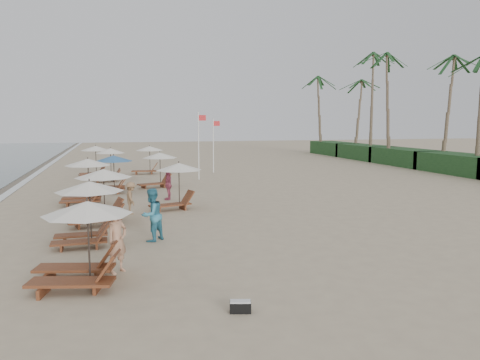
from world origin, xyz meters
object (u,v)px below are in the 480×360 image
object	(u,v)px
inland_station_0	(175,181)
inland_station_2	(147,157)
flag_pole_near	(199,143)
lounger_station_3	(84,182)
lounger_station_1	(85,211)
lounger_station_2	(98,198)
lounger_station_5	(108,165)
lounger_station_0	(78,245)
beachgoer_mid_b	(131,198)
duffel_bag	(240,306)
beachgoer_near	(117,240)
beachgoer_far_a	(168,185)
lounger_station_4	(110,175)
lounger_station_6	(93,161)
beachgoer_mid_a	(152,215)
inland_station_1	(157,166)

from	to	relation	value
inland_station_0	inland_station_2	world-z (taller)	same
flag_pole_near	lounger_station_3	bearing A→B (deg)	-131.39
lounger_station_1	lounger_station_2	xyz separation A→B (m)	(0.34, 3.35, -0.09)
lounger_station_5	flag_pole_near	world-z (taller)	flag_pole_near
lounger_station_0	lounger_station_3	xyz separation A→B (m)	(-0.55, 12.48, 0.11)
lounger_station_3	flag_pole_near	xyz separation A→B (m)	(7.51, 8.52, 1.52)
beachgoer_mid_b	duffel_bag	bearing A→B (deg)	-178.23
lounger_station_1	beachgoer_mid_b	world-z (taller)	lounger_station_1
lounger_station_1	beachgoer_near	distance (m)	3.53
lounger_station_5	beachgoer_far_a	distance (m)	9.64
inland_station_2	duffel_bag	xyz separation A→B (m)	(0.03, -28.61, -1.23)
lounger_station_2	beachgoer_mid_b	distance (m)	2.28
lounger_station_4	beachgoer_mid_b	world-z (taller)	lounger_station_4
lounger_station_6	inland_station_2	size ratio (longest dim) A/B	0.91
lounger_station_3	duffel_bag	xyz separation A→B (m)	(4.15, -15.31, -1.03)
lounger_station_1	lounger_station_2	bearing A→B (deg)	84.28
lounger_station_2	lounger_station_4	size ratio (longest dim) A/B	1.03
inland_station_2	flag_pole_near	world-z (taller)	flag_pole_near
lounger_station_6	beachgoer_mid_a	size ratio (longest dim) A/B	1.32
lounger_station_2	beachgoer_mid_a	world-z (taller)	lounger_station_2
inland_station_0	flag_pole_near	bearing A→B (deg)	74.04
lounger_station_3	inland_station_1	bearing A→B (deg)	51.67
lounger_station_3	inland_station_1	distance (m)	6.75
beachgoer_mid_b	lounger_station_2	bearing A→B (deg)	134.61
beachgoer_far_a	duffel_bag	bearing A→B (deg)	18.25
lounger_station_0	inland_station_1	xyz separation A→B (m)	(3.63, 17.77, 0.31)
beachgoer_near	duffel_bag	bearing A→B (deg)	-96.90
lounger_station_2	lounger_station_4	xyz separation A→B (m)	(0.41, 8.83, -0.05)
lounger_station_4	beachgoer_mid_b	size ratio (longest dim) A/B	1.80
beachgoer_near	beachgoer_mid_a	world-z (taller)	beachgoer_mid_a
lounger_station_0	beachgoer_mid_b	world-z (taller)	lounger_station_0
lounger_station_0	lounger_station_4	bearing A→B (deg)	87.59
lounger_station_4	flag_pole_near	size ratio (longest dim) A/B	0.55
lounger_station_2	beachgoer_near	bearing A→B (deg)	-83.94
beachgoer_near	beachgoer_mid_b	bearing A→B (deg)	42.55
lounger_station_0	flag_pole_near	world-z (taller)	flag_pole_near
lounger_station_2	beachgoer_near	world-z (taller)	lounger_station_2
lounger_station_0	inland_station_0	bearing A→B (deg)	69.10
lounger_station_5	lounger_station_6	distance (m)	3.22
lounger_station_6	lounger_station_4	bearing A→B (deg)	-81.73
lounger_station_6	inland_station_0	distance (m)	15.53
duffel_bag	lounger_station_3	bearing A→B (deg)	105.15
beachgoer_mid_b	inland_station_0	bearing A→B (deg)	-79.73
lounger_station_0	lounger_station_4	distance (m)	16.31
lounger_station_4	lounger_station_6	xyz separation A→B (m)	(-1.24, 8.52, 0.18)
inland_station_1	lounger_station_1	bearing A→B (deg)	-105.12
lounger_station_3	duffel_bag	distance (m)	15.90
inland_station_2	beachgoer_far_a	xyz separation A→B (m)	(0.20, -13.07, -0.54)
lounger_station_0	duffel_bag	xyz separation A→B (m)	(3.59, -2.83, -0.92)
beachgoer_near	flag_pole_near	size ratio (longest dim) A/B	0.38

